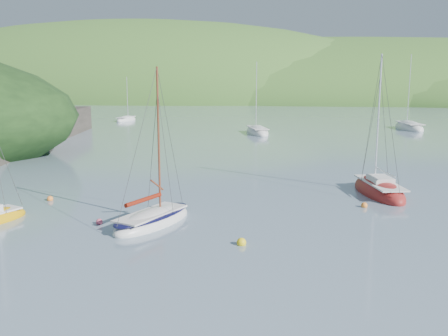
% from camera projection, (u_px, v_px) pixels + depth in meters
% --- Properties ---
extents(ground, '(700.00, 700.00, 0.00)m').
position_uv_depth(ground, '(165.00, 246.00, 24.50)').
color(ground, slate).
rests_on(ground, ground).
extents(shoreline_hills, '(690.00, 135.00, 56.00)m').
position_uv_depth(shoreline_hills, '(264.00, 97.00, 193.32)').
color(shoreline_hills, '#2B6426').
rests_on(shoreline_hills, ground).
extents(daysailer_white, '(4.26, 6.50, 9.38)m').
position_uv_depth(daysailer_white, '(153.00, 220.00, 28.14)').
color(daysailer_white, white).
rests_on(daysailer_white, ground).
extents(sloop_red, '(4.09, 7.53, 10.58)m').
position_uv_depth(sloop_red, '(379.00, 191.00, 35.26)').
color(sloop_red, maroon).
rests_on(sloop_red, ground).
extents(distant_sloop_a, '(5.03, 8.28, 11.15)m').
position_uv_depth(distant_sloop_a, '(257.00, 132.00, 71.89)').
color(distant_sloop_a, white).
rests_on(distant_sloop_a, ground).
extents(distant_sloop_b, '(4.48, 9.16, 12.52)m').
position_uv_depth(distant_sloop_b, '(409.00, 128.00, 77.80)').
color(distant_sloop_b, white).
rests_on(distant_sloop_b, ground).
extents(distant_sloop_c, '(2.98, 6.34, 8.71)m').
position_uv_depth(distant_sloop_c, '(126.00, 120.00, 92.29)').
color(distant_sloop_c, white).
rests_on(distant_sloop_c, ground).
extents(mooring_buoys, '(21.02, 8.82, 0.47)m').
position_uv_depth(mooring_buoys, '(196.00, 218.00, 28.90)').
color(mooring_buoys, yellow).
rests_on(mooring_buoys, ground).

